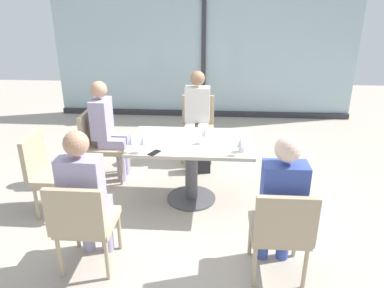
% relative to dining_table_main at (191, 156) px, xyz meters
% --- Properties ---
extents(ground_plane, '(12.00, 12.00, 0.00)m').
position_rel_dining_table_main_xyz_m(ground_plane, '(0.00, 0.00, -0.55)').
color(ground_plane, '#A89E8E').
extents(window_wall_backdrop, '(5.53, 0.10, 2.70)m').
position_rel_dining_table_main_xyz_m(window_wall_backdrop, '(0.00, 3.20, 0.66)').
color(window_wall_backdrop, '#9EB7BC').
rests_on(window_wall_backdrop, ground_plane).
extents(dining_table_main, '(1.32, 0.87, 0.73)m').
position_rel_dining_table_main_xyz_m(dining_table_main, '(0.00, 0.00, 0.00)').
color(dining_table_main, '#BCB29E').
rests_on(dining_table_main, ground_plane).
extents(chair_near_window, '(0.46, 0.51, 0.87)m').
position_rel_dining_table_main_xyz_m(chair_near_window, '(0.00, 1.24, -0.05)').
color(chair_near_window, tan).
rests_on(chair_near_window, ground_plane).
extents(chair_far_left, '(0.50, 0.46, 0.87)m').
position_rel_dining_table_main_xyz_m(chair_far_left, '(-1.19, 0.49, -0.05)').
color(chair_far_left, tan).
rests_on(chair_far_left, ground_plane).
extents(chair_front_right, '(0.46, 0.50, 0.87)m').
position_rel_dining_table_main_xyz_m(chair_front_right, '(0.80, -1.24, -0.05)').
color(chair_front_right, tan).
rests_on(chair_front_right, ground_plane).
extents(chair_front_left, '(0.46, 0.50, 0.87)m').
position_rel_dining_table_main_xyz_m(chair_front_left, '(-0.80, -1.24, -0.05)').
color(chair_front_left, tan).
rests_on(chair_front_left, ground_plane).
extents(chair_side_end, '(0.50, 0.46, 0.87)m').
position_rel_dining_table_main_xyz_m(chair_side_end, '(-1.48, -0.33, -0.05)').
color(chair_side_end, tan).
rests_on(chair_side_end, ground_plane).
extents(person_near_window, '(0.34, 0.39, 1.26)m').
position_rel_dining_table_main_xyz_m(person_near_window, '(-0.00, 1.14, 0.15)').
color(person_near_window, silver).
rests_on(person_near_window, ground_plane).
extents(person_far_left, '(0.39, 0.34, 1.26)m').
position_rel_dining_table_main_xyz_m(person_far_left, '(-1.08, 0.49, 0.15)').
color(person_far_left, '#9E93B7').
rests_on(person_far_left, ground_plane).
extents(person_front_right, '(0.34, 0.39, 1.26)m').
position_rel_dining_table_main_xyz_m(person_front_right, '(0.80, -1.14, 0.15)').
color(person_front_right, '#384C9E').
rests_on(person_front_right, ground_plane).
extents(person_front_left, '(0.34, 0.39, 1.26)m').
position_rel_dining_table_main_xyz_m(person_front_left, '(-0.80, -1.14, 0.15)').
color(person_front_left, '#9E93B7').
rests_on(person_front_left, ground_plane).
extents(wine_glass_0, '(0.07, 0.07, 0.18)m').
position_rel_dining_table_main_xyz_m(wine_glass_0, '(0.51, -0.36, 0.31)').
color(wine_glass_0, silver).
rests_on(wine_glass_0, dining_table_main).
extents(wine_glass_1, '(0.07, 0.07, 0.18)m').
position_rel_dining_table_main_xyz_m(wine_glass_1, '(-0.46, -0.36, 0.31)').
color(wine_glass_1, silver).
rests_on(wine_glass_1, dining_table_main).
extents(wine_glass_2, '(0.07, 0.07, 0.18)m').
position_rel_dining_table_main_xyz_m(wine_glass_2, '(0.15, -0.07, 0.31)').
color(wine_glass_2, silver).
rests_on(wine_glass_2, dining_table_main).
extents(wine_glass_3, '(0.07, 0.07, 0.18)m').
position_rel_dining_table_main_xyz_m(wine_glass_3, '(-0.57, -0.36, 0.31)').
color(wine_glass_3, silver).
rests_on(wine_glass_3, dining_table_main).
extents(coffee_cup, '(0.08, 0.08, 0.09)m').
position_rel_dining_table_main_xyz_m(coffee_cup, '(0.54, -0.26, 0.23)').
color(coffee_cup, white).
rests_on(coffee_cup, dining_table_main).
extents(cell_phone_on_table, '(0.13, 0.16, 0.01)m').
position_rel_dining_table_main_xyz_m(cell_phone_on_table, '(-0.35, -0.36, 0.19)').
color(cell_phone_on_table, black).
rests_on(cell_phone_on_table, dining_table_main).
extents(handbag_0, '(0.32, 0.20, 0.28)m').
position_rel_dining_table_main_xyz_m(handbag_0, '(0.04, 0.73, -0.41)').
color(handbag_0, '#232328').
rests_on(handbag_0, ground_plane).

